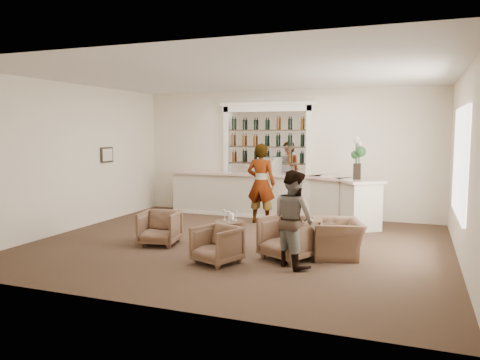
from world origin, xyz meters
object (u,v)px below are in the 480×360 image
at_px(guest, 293,219).
at_px(armchair_center, 217,245).
at_px(espresso_machine, 270,165).
at_px(armchair_far, 336,238).
at_px(sommelier, 261,183).
at_px(armchair_left, 160,228).
at_px(armchair_right, 289,238).
at_px(flower_vase, 358,156).
at_px(bar_counter, 274,196).
at_px(cocktail_table, 230,234).

bearing_deg(guest, armchair_center, 50.26).
bearing_deg(espresso_machine, armchair_far, -33.36).
relative_size(armchair_center, espresso_machine, 1.42).
xyz_separation_m(sommelier, guest, (1.65, -3.31, -0.17)).
distance_m(sommelier, armchair_left, 3.10).
bearing_deg(armchair_right, armchair_center, -120.82).
bearing_deg(flower_vase, guest, -99.75).
relative_size(armchair_center, armchair_right, 0.83).
relative_size(armchair_far, flower_vase, 1.04).
distance_m(guest, armchair_far, 1.16).
height_order(armchair_right, espresso_machine, espresso_machine).
bearing_deg(bar_counter, sommelier, -96.97).
relative_size(armchair_far, espresso_machine, 2.03).
height_order(bar_counter, cocktail_table, bar_counter).
relative_size(sommelier, armchair_right, 2.32).
height_order(sommelier, armchair_center, sommelier).
height_order(armchair_center, espresso_machine, espresso_machine).
bearing_deg(flower_vase, armchair_left, -139.13).
height_order(sommelier, flower_vase, flower_vase).
bearing_deg(bar_counter, armchair_center, -86.07).
height_order(cocktail_table, armchair_right, armchair_right).
distance_m(espresso_machine, flower_vase, 2.37).
xyz_separation_m(espresso_machine, flower_vase, (2.27, -0.59, 0.32)).
bearing_deg(bar_counter, espresso_machine, -173.66).
xyz_separation_m(armchair_center, espresso_machine, (-0.42, 4.36, 1.04)).
bearing_deg(armchair_center, flower_vase, 85.15).
height_order(bar_counter, flower_vase, flower_vase).
xyz_separation_m(armchair_far, flower_vase, (0.03, 2.60, 1.35)).
xyz_separation_m(armchair_left, flower_vase, (3.44, 2.97, 1.34)).
bearing_deg(cocktail_table, guest, -30.38).
bearing_deg(sommelier, guest, 117.55).
distance_m(cocktail_table, armchair_left, 1.40).
distance_m(bar_counter, armchair_left, 3.80).
relative_size(armchair_left, espresso_machine, 1.50).
relative_size(guest, armchair_right, 1.92).
bearing_deg(armchair_right, cocktail_table, -173.04).
bearing_deg(flower_vase, bar_counter, 164.44).
distance_m(armchair_center, armchair_right, 1.27).
relative_size(sommelier, flower_vase, 2.03).
bearing_deg(guest, armchair_far, -84.74).
distance_m(armchair_right, flower_vase, 3.44).
distance_m(armchair_left, armchair_center, 1.77).
xyz_separation_m(armchair_center, flower_vase, (1.86, 3.77, 1.36)).
xyz_separation_m(bar_counter, flower_vase, (2.16, -0.60, 1.11)).
bearing_deg(armchair_left, armchair_far, -4.26).
distance_m(armchair_left, espresso_machine, 3.88).
relative_size(cocktail_table, armchair_left, 0.79).
relative_size(bar_counter, armchair_center, 8.19).
relative_size(guest, espresso_machine, 3.27).
distance_m(cocktail_table, flower_vase, 3.64).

